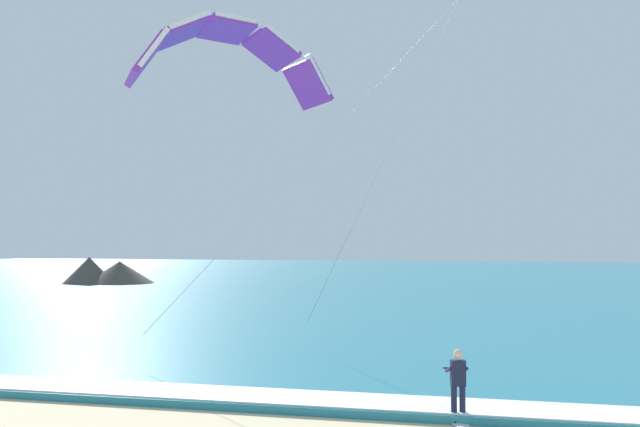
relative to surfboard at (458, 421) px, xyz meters
name	(u,v)px	position (x,y,z in m)	size (l,w,h in m)	color
sea	(504,280)	(1.33, 59.72, 0.07)	(200.00, 120.00, 0.20)	teal
surf_foam	(517,409)	(1.33, 0.72, 0.19)	(200.00, 1.79, 0.04)	white
surfboard	(458,421)	(0.00, 0.00, 0.00)	(0.79, 1.47, 0.09)	white
kitesurfer	(458,381)	(0.00, 0.02, 0.91)	(0.61, 0.61, 1.69)	#191E38
kite_primary	(231,51)	(-8.20, 6.76, 10.88)	(11.10, 9.61, 10.88)	purple
headland_left	(106,273)	(-34.42, 43.93, 1.11)	(8.58, 7.07, 2.63)	#47423D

